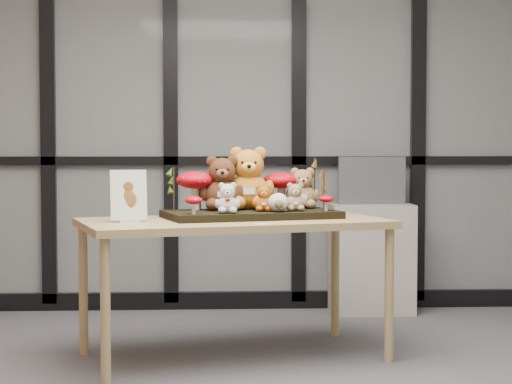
{
  "coord_description": "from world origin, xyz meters",
  "views": [
    {
      "loc": [
        -0.19,
        -4.04,
        1.17
      ],
      "look_at": [
        0.07,
        0.91,
        0.91
      ],
      "focal_mm": 65.0,
      "sensor_mm": 36.0,
      "label": 1
    }
  ],
  "objects": [
    {
      "name": "glass_partition",
      "position": [
        -0.0,
        2.47,
        1.42
      ],
      "size": [
        4.9,
        0.06,
        2.78
      ],
      "color": "#2D383F",
      "rests_on": "floor"
    },
    {
      "name": "mushroom_front_right",
      "position": [
        0.46,
        1.01,
        0.85
      ],
      "size": [
        0.08,
        0.08,
        0.09
      ],
      "primitive_type": null,
      "color": "#A60510",
      "rests_on": "diorama_tray"
    },
    {
      "name": "sprig_dry_mid_right",
      "position": [
        0.46,
        1.14,
        0.91
      ],
      "size": [
        0.05,
        0.05,
        0.23
      ],
      "primitive_type": null,
      "color": "brown",
      "rests_on": "diorama_tray"
    },
    {
      "name": "diorama_tray",
      "position": [
        0.05,
        1.04,
        0.78
      ],
      "size": [
        1.02,
        0.71,
        0.04
      ],
      "primitive_type": "cube",
      "rotation": [
        0.0,
        0.0,
        0.28
      ],
      "color": "black",
      "rests_on": "display_table"
    },
    {
      "name": "bear_pooh_yellow",
      "position": [
        0.04,
        1.17,
        0.99
      ],
      "size": [
        0.36,
        0.34,
        0.39
      ],
      "primitive_type": null,
      "rotation": [
        0.0,
        0.0,
        0.28
      ],
      "color": "orange",
      "rests_on": "diorama_tray"
    },
    {
      "name": "monitor",
      "position": [
        0.94,
        2.28,
        0.92
      ],
      "size": [
        0.46,
        0.05,
        0.33
      ],
      "color": "#4C4F54",
      "rests_on": "cabinet"
    },
    {
      "name": "bear_beige_small",
      "position": [
        0.29,
        1.01,
        0.89
      ],
      "size": [
        0.16,
        0.15,
        0.17
      ],
      "primitive_type": null,
      "rotation": [
        0.0,
        0.0,
        0.28
      ],
      "color": "#998559",
      "rests_on": "diorama_tray"
    },
    {
      "name": "sprig_green_far_left",
      "position": [
        -0.38,
        1.05,
        0.92
      ],
      "size": [
        0.05,
        0.05,
        0.24
      ],
      "primitive_type": null,
      "color": "#1A390D",
      "rests_on": "diorama_tray"
    },
    {
      "name": "bear_small_yellow",
      "position": [
        0.11,
        0.99,
        0.88
      ],
      "size": [
        0.15,
        0.14,
        0.16
      ],
      "primitive_type": null,
      "rotation": [
        0.0,
        0.0,
        0.28
      ],
      "color": "#AF5713",
      "rests_on": "diorama_tray"
    },
    {
      "name": "mushroom_back_left",
      "position": [
        -0.26,
        1.12,
        0.92
      ],
      "size": [
        0.21,
        0.21,
        0.24
      ],
      "primitive_type": null,
      "color": "#A60510",
      "rests_on": "diorama_tray"
    },
    {
      "name": "cabinet",
      "position": [
        0.94,
        2.27,
        0.38
      ],
      "size": [
        0.56,
        0.33,
        0.75
      ],
      "primitive_type": "cube",
      "color": "#9F978E",
      "rests_on": "floor"
    },
    {
      "name": "sprig_dry_far_right",
      "position": [
        0.42,
        1.26,
        0.94
      ],
      "size": [
        0.05,
        0.05,
        0.29
      ],
      "primitive_type": null,
      "color": "brown",
      "rests_on": "diorama_tray"
    },
    {
      "name": "mushroom_front_left",
      "position": [
        -0.26,
        0.8,
        0.85
      ],
      "size": [
        0.09,
        0.09,
        0.1
      ],
      "primitive_type": null,
      "color": "#A60510",
      "rests_on": "diorama_tray"
    },
    {
      "name": "bear_brown_medium",
      "position": [
        -0.11,
        1.11,
        0.97
      ],
      "size": [
        0.31,
        0.29,
        0.33
      ],
      "primitive_type": null,
      "rotation": [
        0.0,
        0.0,
        0.28
      ],
      "color": "#4C2715",
      "rests_on": "diorama_tray"
    },
    {
      "name": "mushroom_back_right",
      "position": [
        0.23,
        1.24,
        0.91
      ],
      "size": [
        0.2,
        0.2,
        0.23
      ],
      "primitive_type": null,
      "color": "#A60510",
      "rests_on": "diorama_tray"
    },
    {
      "name": "sprig_green_mid_left",
      "position": [
        -0.23,
        1.14,
        0.91
      ],
      "size": [
        0.05,
        0.05,
        0.21
      ],
      "primitive_type": null,
      "color": "#1A390D",
      "rests_on": "diorama_tray"
    },
    {
      "name": "bear_tan_back",
      "position": [
        0.35,
        1.22,
        0.93
      ],
      "size": [
        0.24,
        0.22,
        0.25
      ],
      "primitive_type": null,
      "rotation": [
        0.0,
        0.0,
        0.28
      ],
      "color": "olive",
      "rests_on": "diorama_tray"
    },
    {
      "name": "label_card",
      "position": [
        0.09,
        0.65,
        0.76
      ],
      "size": [
        0.09,
        0.03,
        0.0
      ],
      "primitive_type": "cube",
      "color": "white",
      "rests_on": "display_table"
    },
    {
      "name": "plush_cream_hedgehog",
      "position": [
        0.19,
        0.95,
        0.86
      ],
      "size": [
        0.1,
        0.1,
        0.11
      ],
      "primitive_type": null,
      "rotation": [
        0.0,
        0.0,
        0.28
      ],
      "color": "silver",
      "rests_on": "diorama_tray"
    },
    {
      "name": "sprig_green_centre",
      "position": [
        -0.05,
        1.2,
        0.89
      ],
      "size": [
        0.05,
        0.05,
        0.19
      ],
      "primitive_type": null,
      "color": "#1A390D",
      "rests_on": "diorama_tray"
    },
    {
      "name": "room_shell",
      "position": [
        0.0,
        0.0,
        1.68
      ],
      "size": [
        5.0,
        5.0,
        5.0
      ],
      "color": "beige",
      "rests_on": "floor"
    },
    {
      "name": "sign_holder",
      "position": [
        -0.6,
        0.81,
        0.88
      ],
      "size": [
        0.19,
        0.08,
        0.27
      ],
      "rotation": [
        0.0,
        0.0,
        0.25
      ],
      "color": "silver",
      "rests_on": "display_table"
    },
    {
      "name": "display_table",
      "position": [
        -0.05,
        0.95,
        0.69
      ],
      "size": [
        1.78,
        1.23,
        0.76
      ],
      "rotation": [
        0.0,
        0.0,
        0.28
      ],
      "color": "tan",
      "rests_on": "floor"
    },
    {
      "name": "bear_white_bow",
      "position": [
        -0.09,
        0.86,
        0.89
      ],
      "size": [
        0.17,
        0.16,
        0.18
      ],
      "primitive_type": null,
      "rotation": [
        0.0,
        0.0,
        0.28
      ],
      "color": "silver",
      "rests_on": "diorama_tray"
    }
  ]
}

